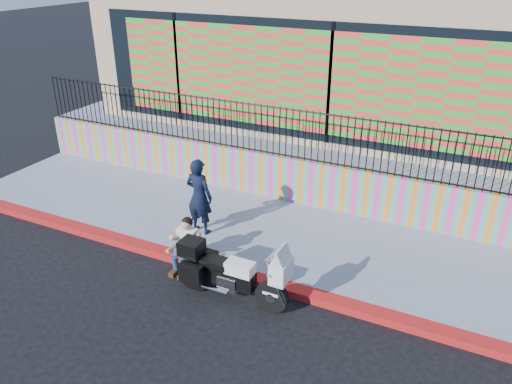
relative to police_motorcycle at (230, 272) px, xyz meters
The scene contains 10 objects.
ground 0.83m from the police_motorcycle, 79.33° to the left, with size 90.00×90.00×0.00m, color black.
red_curb 0.78m from the police_motorcycle, 79.33° to the left, with size 16.00×0.30×0.15m, color maroon.
sidewalk 2.31m from the police_motorcycle, 87.12° to the left, with size 16.00×3.00×0.15m, color gray.
mural_wall 3.86m from the police_motorcycle, 88.31° to the left, with size 16.00×0.20×1.10m, color #FF4398.
metal_fence 4.07m from the police_motorcycle, 88.31° to the left, with size 15.80×0.04×1.20m, color black, non-canonical shape.
elevated_platform 8.95m from the police_motorcycle, 89.27° to the left, with size 16.00×10.00×1.25m, color gray.
storefront_building 9.14m from the police_motorcycle, 89.26° to the left, with size 14.00×8.06×4.00m.
police_motorcycle is the anchor object (origin of this frame).
police_officer 2.29m from the police_motorcycle, 134.93° to the left, with size 0.61×0.40×1.68m, color black.
seated_man 1.29m from the police_motorcycle, 161.23° to the left, with size 0.54×0.71×1.06m.
Camera 1 is at (3.47, -6.93, 5.62)m, focal length 35.00 mm.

